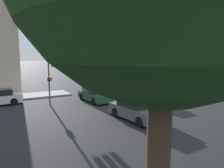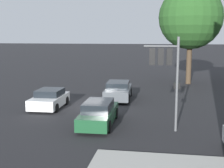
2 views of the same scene
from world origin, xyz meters
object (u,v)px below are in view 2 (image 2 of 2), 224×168
Objects in this scene: traffic_signal at (165,64)px; crossing_car_2 at (99,113)px; crossing_car_1 at (49,99)px; street_tree at (191,17)px; crossing_car_0 at (118,91)px.

crossing_car_2 is (-0.54, -3.77, -2.98)m from traffic_signal.
crossing_car_1 is (-4.12, -8.14, -3.02)m from traffic_signal.
street_tree reaches higher than traffic_signal.
crossing_car_0 is 5.83m from crossing_car_1.
traffic_signal is at bearing -99.12° from crossing_car_2.
street_tree is at bearing -37.03° from crossing_car_0.
crossing_car_2 is at bearing 79.72° from traffic_signal.
crossing_car_2 is at bearing -21.06° from street_tree.
street_tree is at bearing 139.61° from crossing_car_1.
crossing_car_2 is (16.50, -6.35, -6.29)m from street_tree.
crossing_car_0 is 7.34m from crossing_car_2.
street_tree is 17.94m from crossing_car_1.
street_tree is 2.18× the size of crossing_car_2.
crossing_car_0 reaches higher than crossing_car_2.
traffic_signal is 4.83m from crossing_car_2.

